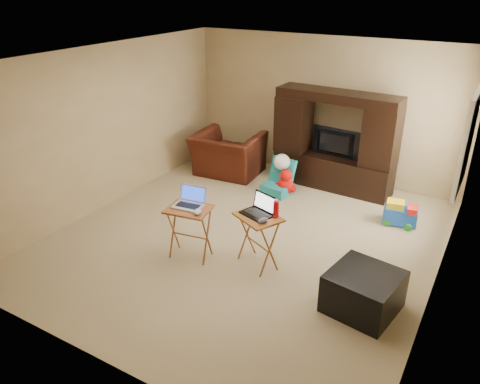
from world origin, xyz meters
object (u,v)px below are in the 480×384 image
Objects in this scene: laptop_left at (188,198)px; water_bottle at (276,209)px; recliner at (228,154)px; push_toy at (400,213)px; plush_toy at (286,182)px; ottoman at (363,291)px; television at (334,144)px; mouse_left at (198,212)px; entertainment_center at (335,141)px; tray_table_right at (258,241)px; child_rocker at (278,177)px; tray_table_left at (190,233)px; laptop_right at (256,206)px; mouse_right at (263,221)px.

water_bottle is at bearing 9.27° from laptop_left.
recliner is 2.41× the size of push_toy.
recliner is 2.67× the size of plush_toy.
recliner is 1.65× the size of ottoman.
television is 1.19× the size of ottoman.
laptop_left is 2.58× the size of mouse_left.
entertainment_center reaches higher than ottoman.
plush_toy is 1.94m from push_toy.
ottoman is (2.03, -2.33, 0.01)m from plush_toy.
push_toy is 2.43m from tray_table_right.
tray_table_right is at bearing 123.78° from recliner.
water_bottle is at bearing 100.54° from television.
laptop_left reaches higher than tray_table_right.
push_toy is 3.14m from mouse_left.
entertainment_center is 3.46× the size of child_rocker.
ottoman reaches higher than plush_toy.
entertainment_center reaches higher than recliner.
child_rocker is 0.16m from plush_toy.
television is 1.44× the size of child_rocker.
mouse_left reaches higher than tray_table_left.
ottoman is at bearing -6.96° from tray_table_left.
mouse_left is at bearing -98.47° from entertainment_center.
mouse_left is at bearing -127.40° from tray_table_right.
plush_toy is 2.27m from laptop_right.
mouse_left is at bearing -164.61° from mouse_right.
water_bottle is at bearing 70.71° from mouse_right.
recliner is at bearing 104.25° from laptop_left.
ottoman is 1.45m from tray_table_right.
laptop_right reaches higher than push_toy.
plush_toy is at bearing 166.54° from push_toy.
television is at bearing 49.03° from plush_toy.
entertainment_center reaches higher than television.
push_toy is 0.70× the size of tray_table_right.
water_bottle is (1.06, 0.35, 0.46)m from tray_table_left.
entertainment_center is 3.24m from tray_table_left.
tray_table_right is at bearing -158.20° from water_bottle.
recliner is 2.00× the size of child_rocker.
laptop_left is (-0.89, -0.24, 0.48)m from tray_table_right.
entertainment_center is 2.89× the size of tray_table_left.
ottoman is 1.01× the size of tray_table_left.
water_bottle is (0.20, 0.08, 0.46)m from tray_table_right.
television is 2.91m from mouse_right.
child_rocker is at bearing 111.40° from mouse_right.
mouse_left reaches higher than tray_table_right.
child_rocker is 0.84× the size of tray_table_right.
tray_table_right is 4.92× the size of mouse_right.
television is at bearing 93.43° from mouse_right.
laptop_right is (-0.04, 0.02, 0.47)m from tray_table_right.
television is 1.20× the size of tray_table_left.
laptop_left reaches higher than child_rocker.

